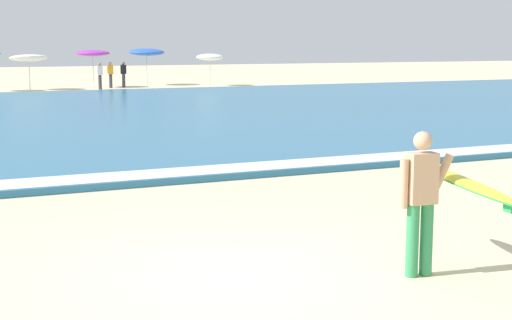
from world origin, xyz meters
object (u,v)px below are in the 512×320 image
(beachgoer_near_row_left, at_px, (124,74))
(surfer_with_board, at_px, (438,190))
(beach_umbrella_6, at_px, (146,52))
(beach_umbrella_4, at_px, (29,58))
(beachgoer_near_row_right, at_px, (100,75))
(beachgoer_near_row_mid, at_px, (110,74))
(beach_umbrella_7, at_px, (210,57))
(beach_umbrella_5, at_px, (93,53))

(beachgoer_near_row_left, bearing_deg, surfer_with_board, -98.72)
(beach_umbrella_6, bearing_deg, surfer_with_board, -101.11)
(beach_umbrella_4, distance_m, beach_umbrella_6, 7.91)
(beach_umbrella_4, bearing_deg, beachgoer_near_row_right, -16.68)
(beach_umbrella_4, distance_m, beachgoer_near_row_mid, 4.85)
(surfer_with_board, bearing_deg, beach_umbrella_4, 89.52)
(surfer_with_board, xyz_separation_m, beachgoer_near_row_left, (5.89, 38.41, -0.18))
(beachgoer_near_row_left, bearing_deg, beach_umbrella_7, -3.19)
(beach_umbrella_6, bearing_deg, beachgoer_near_row_left, -135.12)
(beach_umbrella_4, height_order, beach_umbrella_7, beach_umbrella_4)
(beach_umbrella_6, xyz_separation_m, beachgoer_near_row_mid, (-2.87, -2.11, -1.27))
(beach_umbrella_5, relative_size, beach_umbrella_6, 0.96)
(surfer_with_board, xyz_separation_m, beachgoer_near_row_right, (4.17, 37.20, -0.18))
(surfer_with_board, bearing_deg, beachgoer_near_row_right, 83.61)
(beachgoer_near_row_left, bearing_deg, beach_umbrella_4, -179.43)
(beach_umbrella_6, bearing_deg, beachgoer_near_row_mid, -143.67)
(beach_umbrella_6, xyz_separation_m, beachgoer_near_row_left, (-2.05, -2.05, -1.27))
(beachgoer_near_row_left, bearing_deg, beachgoer_near_row_right, -144.90)
(beach_umbrella_7, bearing_deg, surfer_with_board, -106.69)
(beachgoer_near_row_mid, bearing_deg, beach_umbrella_4, 179.84)
(surfer_with_board, bearing_deg, beachgoer_near_row_left, 81.28)
(beachgoer_near_row_left, xyz_separation_m, beachgoer_near_row_mid, (-0.82, -0.07, 0.00))
(beach_umbrella_4, xyz_separation_m, beach_umbrella_6, (7.62, 2.10, 0.27))
(beach_umbrella_5, relative_size, beach_umbrella_7, 1.13)
(beach_umbrella_7, bearing_deg, beachgoer_near_row_right, -172.93)
(beach_umbrella_7, height_order, beachgoer_near_row_right, beach_umbrella_7)
(beach_umbrella_4, distance_m, beachgoer_near_row_right, 4.14)
(beachgoer_near_row_left, bearing_deg, beach_umbrella_5, 152.99)
(beachgoer_near_row_right, bearing_deg, beach_umbrella_7, 7.07)
(beach_umbrella_4, xyz_separation_m, beach_umbrella_5, (3.90, 0.90, 0.25))
(beach_umbrella_4, relative_size, beachgoer_near_row_left, 1.40)
(beachgoer_near_row_left, height_order, beachgoer_near_row_right, same)
(surfer_with_board, height_order, beach_umbrella_4, beach_umbrella_4)
(beach_umbrella_4, distance_m, beach_umbrella_5, 4.01)
(beachgoer_near_row_mid, bearing_deg, surfer_with_board, -97.53)
(beach_umbrella_4, height_order, beach_umbrella_6, beach_umbrella_6)
(beachgoer_near_row_left, height_order, beachgoer_near_row_mid, same)
(beach_umbrella_5, distance_m, beach_umbrella_7, 7.29)
(beach_umbrella_4, height_order, beach_umbrella_5, beach_umbrella_5)
(beach_umbrella_6, relative_size, beachgoer_near_row_mid, 1.52)
(surfer_with_board, xyz_separation_m, beach_umbrella_6, (7.94, 40.45, 1.09))
(beach_umbrella_6, bearing_deg, beach_umbrella_4, -164.59)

